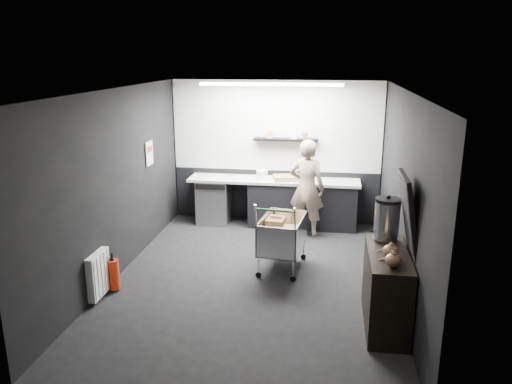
# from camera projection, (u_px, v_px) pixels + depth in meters

# --- Properties ---
(floor) EXTENTS (5.50, 5.50, 0.00)m
(floor) POSITION_uv_depth(u_px,v_px,m) (254.00, 279.00, 7.26)
(floor) COLOR black
(floor) RESTS_ON ground
(ceiling) EXTENTS (5.50, 5.50, 0.00)m
(ceiling) POSITION_uv_depth(u_px,v_px,m) (254.00, 90.00, 6.53)
(ceiling) COLOR white
(ceiling) RESTS_ON wall_back
(wall_back) EXTENTS (5.50, 0.00, 5.50)m
(wall_back) POSITION_uv_depth(u_px,v_px,m) (276.00, 152.00, 9.52)
(wall_back) COLOR black
(wall_back) RESTS_ON floor
(wall_front) EXTENTS (5.50, 0.00, 5.50)m
(wall_front) POSITION_uv_depth(u_px,v_px,m) (205.00, 273.00, 4.28)
(wall_front) COLOR black
(wall_front) RESTS_ON floor
(wall_left) EXTENTS (0.00, 5.50, 5.50)m
(wall_left) POSITION_uv_depth(u_px,v_px,m) (117.00, 184.00, 7.18)
(wall_left) COLOR black
(wall_left) RESTS_ON floor
(wall_right) EXTENTS (0.00, 5.50, 5.50)m
(wall_right) POSITION_uv_depth(u_px,v_px,m) (403.00, 195.00, 6.61)
(wall_right) COLOR black
(wall_right) RESTS_ON floor
(kitchen_wall_panel) EXTENTS (3.95, 0.02, 1.70)m
(kitchen_wall_panel) POSITION_uv_depth(u_px,v_px,m) (276.00, 126.00, 9.36)
(kitchen_wall_panel) COLOR silver
(kitchen_wall_panel) RESTS_ON wall_back
(dado_panel) EXTENTS (3.95, 0.02, 1.00)m
(dado_panel) POSITION_uv_depth(u_px,v_px,m) (275.00, 195.00, 9.72)
(dado_panel) COLOR black
(dado_panel) RESTS_ON wall_back
(floating_shelf) EXTENTS (1.20, 0.22, 0.04)m
(floating_shelf) POSITION_uv_depth(u_px,v_px,m) (286.00, 140.00, 9.29)
(floating_shelf) COLOR black
(floating_shelf) RESTS_ON wall_back
(wall_clock) EXTENTS (0.20, 0.03, 0.20)m
(wall_clock) POSITION_uv_depth(u_px,v_px,m) (353.00, 111.00, 9.07)
(wall_clock) COLOR white
(wall_clock) RESTS_ON wall_back
(poster) EXTENTS (0.02, 0.30, 0.40)m
(poster) POSITION_uv_depth(u_px,v_px,m) (149.00, 153.00, 8.37)
(poster) COLOR silver
(poster) RESTS_ON wall_left
(poster_red_band) EXTENTS (0.02, 0.22, 0.10)m
(poster_red_band) POSITION_uv_depth(u_px,v_px,m) (149.00, 149.00, 8.35)
(poster_red_band) COLOR red
(poster_red_band) RESTS_ON poster
(radiator) EXTENTS (0.10, 0.50, 0.60)m
(radiator) POSITION_uv_depth(u_px,v_px,m) (99.00, 274.00, 6.58)
(radiator) COLOR white
(radiator) RESTS_ON wall_left
(ceiling_strip) EXTENTS (2.40, 0.20, 0.04)m
(ceiling_strip) POSITION_uv_depth(u_px,v_px,m) (271.00, 84.00, 8.31)
(ceiling_strip) COLOR white
(ceiling_strip) RESTS_ON ceiling
(prep_counter) EXTENTS (3.20, 0.61, 0.90)m
(prep_counter) POSITION_uv_depth(u_px,v_px,m) (281.00, 202.00, 9.42)
(prep_counter) COLOR black
(prep_counter) RESTS_ON floor
(person) EXTENTS (0.72, 0.56, 1.75)m
(person) POSITION_uv_depth(u_px,v_px,m) (307.00, 188.00, 8.81)
(person) COLOR beige
(person) RESTS_ON floor
(shopping_cart) EXTENTS (0.70, 1.05, 1.10)m
(shopping_cart) POSITION_uv_depth(u_px,v_px,m) (282.00, 236.00, 7.49)
(shopping_cart) COLOR silver
(shopping_cart) RESTS_ON floor
(sideboard) EXTENTS (0.53, 1.24, 1.86)m
(sideboard) POSITION_uv_depth(u_px,v_px,m) (388.00, 278.00, 5.92)
(sideboard) COLOR black
(sideboard) RESTS_ON floor
(fire_extinguisher) EXTENTS (0.16, 0.16, 0.53)m
(fire_extinguisher) POSITION_uv_depth(u_px,v_px,m) (113.00, 273.00, 6.83)
(fire_extinguisher) COLOR red
(fire_extinguisher) RESTS_ON floor
(cardboard_box) EXTENTS (0.51, 0.44, 0.09)m
(cardboard_box) POSITION_uv_depth(u_px,v_px,m) (286.00, 178.00, 9.23)
(cardboard_box) COLOR #9F7A54
(cardboard_box) RESTS_ON prep_counter
(pink_tub) EXTENTS (0.22, 0.22, 0.22)m
(pink_tub) POSITION_uv_depth(u_px,v_px,m) (306.00, 175.00, 9.21)
(pink_tub) COLOR white
(pink_tub) RESTS_ON prep_counter
(white_container) EXTENTS (0.22, 0.19, 0.17)m
(white_container) POSITION_uv_depth(u_px,v_px,m) (262.00, 175.00, 9.28)
(white_container) COLOR white
(white_container) RESTS_ON prep_counter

